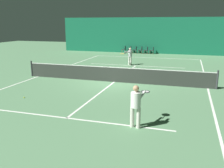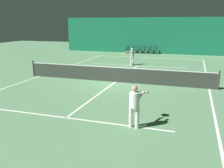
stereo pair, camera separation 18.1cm
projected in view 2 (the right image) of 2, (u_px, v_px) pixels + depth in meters
ground_plane at (115, 82)px, 15.59m from camera, size 60.00×60.00×0.00m
backdrop_curtain at (155, 36)px, 29.74m from camera, size 23.00×0.12×4.26m
court_line_baseline_far at (149, 58)px, 26.58m from camera, size 11.00×0.10×0.00m
court_line_service_far at (137, 66)px, 21.50m from camera, size 8.25×0.10×0.00m
court_line_service_near at (66, 118)px, 9.68m from camera, size 8.25×0.10×0.00m
court_line_sideline_left at (40, 76)px, 17.26m from camera, size 0.10×23.80×0.00m
court_line_sideline_right at (209, 89)px, 13.93m from camera, size 0.10×23.80×0.00m
court_line_centre at (115, 82)px, 15.59m from camera, size 0.10×12.80×0.00m
tennis_net at (115, 74)px, 15.47m from camera, size 12.00×0.10×1.07m
player_near at (135, 103)px, 8.61m from camera, size 0.57×1.33×1.53m
player_far at (132, 55)px, 21.74m from camera, size 0.96×1.26×1.50m
courtside_chair_0 at (127, 49)px, 30.62m from camera, size 0.44×0.44×0.84m
courtside_chair_1 at (132, 49)px, 30.41m from camera, size 0.44×0.44×0.84m
courtside_chair_2 at (138, 49)px, 30.21m from camera, size 0.44×0.44×0.84m
courtside_chair_3 at (143, 50)px, 30.00m from camera, size 0.44×0.44×0.84m
courtside_chair_4 at (149, 50)px, 29.79m from camera, size 0.44×0.44×0.84m
courtside_chair_5 at (155, 50)px, 29.58m from camera, size 0.44×0.44×0.84m
tennis_ball at (25, 97)px, 12.29m from camera, size 0.07×0.07×0.07m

